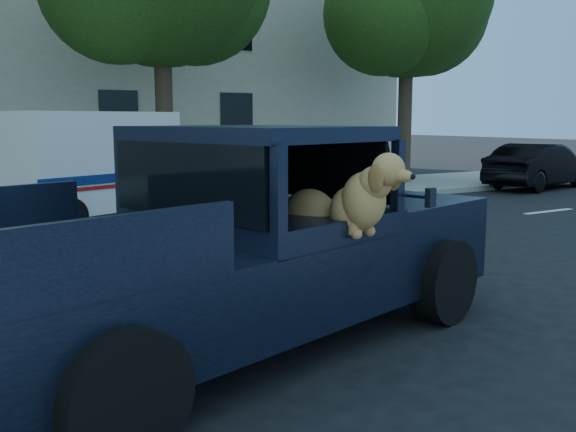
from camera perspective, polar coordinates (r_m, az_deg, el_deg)
name	(u,v)px	position (r m, az deg, el deg)	size (l,w,h in m)	color
ground	(24,354)	(6.48, -22.44, -11.26)	(120.00, 120.00, 0.00)	black
lane_stripes	(126,260)	(10.11, -14.24, -3.79)	(21.60, 0.14, 0.01)	silver
street_tree_right	(408,2)	(21.24, 10.63, 18.18)	(6.00, 5.20, 8.60)	#332619
building_main	(27,45)	(23.01, -22.15, 13.91)	(26.00, 6.00, 9.00)	beige
pickup_truck	(229,274)	(6.02, -5.28, -5.19)	(6.16, 3.75, 2.07)	black
mail_truck	(100,174)	(13.98, -16.35, 3.61)	(4.55, 3.26, 2.28)	silver
parked_sedan	(539,166)	(21.29, 21.43, 4.16)	(4.22, 1.47, 1.39)	black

